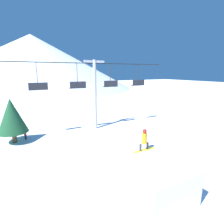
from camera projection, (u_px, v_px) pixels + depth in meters
name	position (u px, v px, depth m)	size (l,w,h in m)	color
ground_plane	(136.00, 188.00, 10.40)	(220.00, 220.00, 0.00)	white
mountain_ridge	(33.00, 62.00, 70.04)	(78.60, 78.60, 20.92)	silver
snow_ramp	(153.00, 178.00, 9.75)	(3.13, 3.85, 1.95)	white
snowboarder	(144.00, 140.00, 10.79)	(1.56, 0.31, 1.41)	yellow
chairlift	(95.00, 88.00, 20.24)	(19.07, 0.44, 8.06)	#B2B2B7
pine_tree_near	(12.00, 116.00, 16.51)	(2.72, 2.72, 4.34)	#4C3823
distant_skier	(25.00, 133.00, 17.74)	(0.24, 0.24, 1.23)	black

